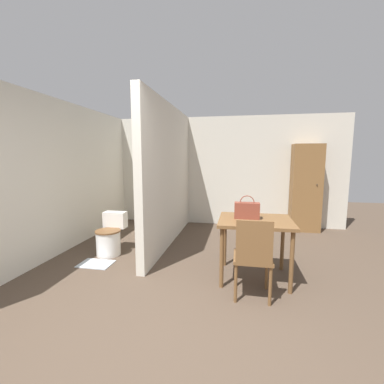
{
  "coord_description": "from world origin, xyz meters",
  "views": [
    {
      "loc": [
        0.52,
        -1.83,
        1.57
      ],
      "look_at": [
        -0.14,
        1.72,
        1.08
      ],
      "focal_mm": 24.0,
      "sensor_mm": 36.0,
      "label": 1
    }
  ],
  "objects_px": {
    "dining_table": "(255,227)",
    "toilet": "(110,237)",
    "wooden_chair": "(253,255)",
    "wooden_cabinet": "(306,188)",
    "handbag": "(247,210)"
  },
  "relations": [
    {
      "from": "dining_table",
      "to": "toilet",
      "type": "xyz_separation_m",
      "value": [
        -2.28,
        0.46,
        -0.41
      ]
    },
    {
      "from": "wooden_chair",
      "to": "wooden_cabinet",
      "type": "bearing_deg",
      "value": 67.63
    },
    {
      "from": "dining_table",
      "to": "toilet",
      "type": "relative_size",
      "value": 1.4
    },
    {
      "from": "dining_table",
      "to": "wooden_chair",
      "type": "bearing_deg",
      "value": -94.88
    },
    {
      "from": "toilet",
      "to": "handbag",
      "type": "xyz_separation_m",
      "value": [
        2.17,
        -0.43,
        0.62
      ]
    },
    {
      "from": "dining_table",
      "to": "toilet",
      "type": "distance_m",
      "value": 2.36
    },
    {
      "from": "wooden_chair",
      "to": "handbag",
      "type": "bearing_deg",
      "value": 96.45
    },
    {
      "from": "toilet",
      "to": "wooden_cabinet",
      "type": "height_order",
      "value": "wooden_cabinet"
    },
    {
      "from": "toilet",
      "to": "wooden_cabinet",
      "type": "relative_size",
      "value": 0.35
    },
    {
      "from": "handbag",
      "to": "wooden_cabinet",
      "type": "bearing_deg",
      "value": 62.31
    },
    {
      "from": "dining_table",
      "to": "wooden_chair",
      "type": "distance_m",
      "value": 0.56
    },
    {
      "from": "handbag",
      "to": "wooden_cabinet",
      "type": "xyz_separation_m",
      "value": [
        1.29,
        2.46,
        0.03
      ]
    },
    {
      "from": "wooden_cabinet",
      "to": "toilet",
      "type": "bearing_deg",
      "value": -149.64
    },
    {
      "from": "toilet",
      "to": "wooden_cabinet",
      "type": "xyz_separation_m",
      "value": [
        3.46,
        2.03,
        0.65
      ]
    },
    {
      "from": "dining_table",
      "to": "toilet",
      "type": "height_order",
      "value": "dining_table"
    }
  ]
}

